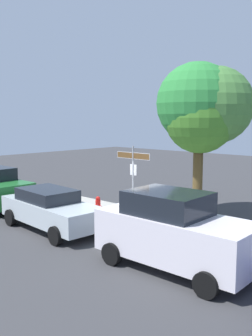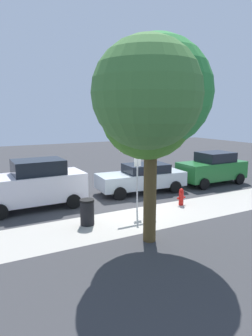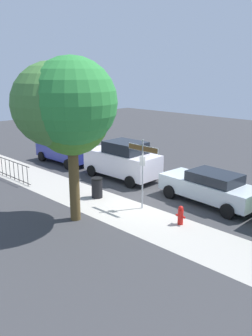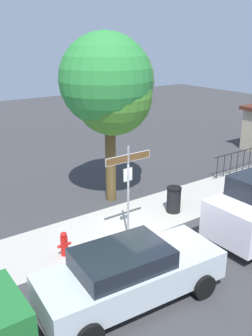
# 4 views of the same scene
# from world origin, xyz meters

# --- Properties ---
(ground_plane) EXTENTS (60.00, 60.00, 0.00)m
(ground_plane) POSITION_xyz_m (0.00, 0.00, 0.00)
(ground_plane) COLOR #38383A
(sidewalk_strip) EXTENTS (24.00, 2.60, 0.00)m
(sidewalk_strip) POSITION_xyz_m (2.00, 1.30, 0.00)
(sidewalk_strip) COLOR #ADA89D
(sidewalk_strip) RESTS_ON ground_plane
(street_sign) EXTENTS (1.65, 0.07, 3.10)m
(street_sign) POSITION_xyz_m (-0.34, 0.40, 2.16)
(street_sign) COLOR #9EA0A5
(street_sign) RESTS_ON ground_plane
(shade_tree) EXTENTS (3.88, 3.72, 6.45)m
(shade_tree) POSITION_xyz_m (0.93, 3.35, 4.55)
(shade_tree) COLOR brown
(shade_tree) RESTS_ON ground_plane
(car_silver) EXTENTS (4.76, 2.20, 1.51)m
(car_silver) POSITION_xyz_m (-2.14, -2.18, 0.79)
(car_silver) COLOR silver
(car_silver) RESTS_ON ground_plane
(iron_fence) EXTENTS (4.25, 0.04, 1.07)m
(iron_fence) POSITION_xyz_m (7.94, 2.30, 0.56)
(iron_fence) COLOR black
(iron_fence) RESTS_ON ground_plane
(fire_hydrant) EXTENTS (0.42, 0.22, 0.78)m
(fire_hydrant) POSITION_xyz_m (-2.55, 0.60, 0.38)
(fire_hydrant) COLOR red
(fire_hydrant) RESTS_ON ground_plane
(trash_bin) EXTENTS (0.55, 0.55, 0.98)m
(trash_bin) POSITION_xyz_m (2.11, 0.90, 0.49)
(trash_bin) COLOR black
(trash_bin) RESTS_ON ground_plane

